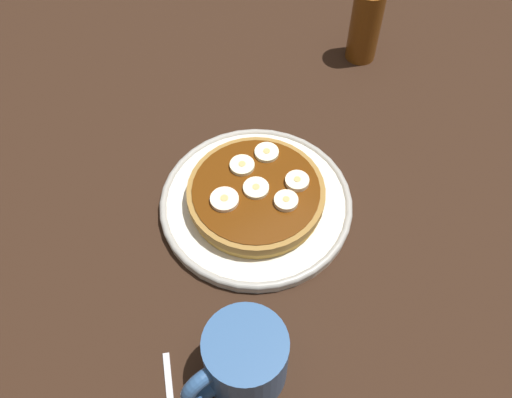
# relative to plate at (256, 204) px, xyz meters

# --- Properties ---
(ground_plane) EXTENTS (1.40, 1.40, 0.03)m
(ground_plane) POSITION_rel_plate_xyz_m (0.00, 0.00, -0.02)
(ground_plane) COLOR black
(plate) EXTENTS (0.24, 0.24, 0.02)m
(plate) POSITION_rel_plate_xyz_m (0.00, 0.00, 0.00)
(plate) COLOR silver
(plate) RESTS_ON ground_plane
(pancake_stack) EXTENTS (0.17, 0.17, 0.03)m
(pancake_stack) POSITION_rel_plate_xyz_m (-0.00, 0.00, 0.02)
(pancake_stack) COLOR gold
(pancake_stack) RESTS_ON plate
(banana_slice_0) EXTENTS (0.03, 0.03, 0.01)m
(banana_slice_0) POSITION_rel_plate_xyz_m (-0.00, 0.00, 0.03)
(banana_slice_0) COLOR #F3EDC2
(banana_slice_0) RESTS_ON pancake_stack
(banana_slice_1) EXTENTS (0.03, 0.03, 0.01)m
(banana_slice_1) POSITION_rel_plate_xyz_m (-0.01, -0.04, 0.03)
(banana_slice_1) COLOR #F3F1C0
(banana_slice_1) RESTS_ON pancake_stack
(banana_slice_2) EXTENTS (0.03, 0.03, 0.01)m
(banana_slice_2) POSITION_rel_plate_xyz_m (0.04, -0.01, 0.03)
(banana_slice_2) COLOR #FEE3BE
(banana_slice_2) RESTS_ON pancake_stack
(banana_slice_3) EXTENTS (0.03, 0.03, 0.01)m
(banana_slice_3) POSITION_rel_plate_xyz_m (-0.04, -0.04, 0.03)
(banana_slice_3) COLOR #F1F2C5
(banana_slice_3) RESTS_ON pancake_stack
(banana_slice_4) EXTENTS (0.03, 0.03, 0.01)m
(banana_slice_4) POSITION_rel_plate_xyz_m (-0.02, 0.04, 0.03)
(banana_slice_4) COLOR #FAE7C1
(banana_slice_4) RESTS_ON pancake_stack
(banana_slice_5) EXTENTS (0.03, 0.03, 0.01)m
(banana_slice_5) POSITION_rel_plate_xyz_m (-0.05, 0.02, 0.03)
(banana_slice_5) COLOR #F7E4BF
(banana_slice_5) RESTS_ON pancake_stack
(coffee_mug) EXTENTS (0.12, 0.09, 0.08)m
(coffee_mug) POSITION_rel_plate_xyz_m (0.13, 0.17, 0.03)
(coffee_mug) COLOR #33598C
(coffee_mug) RESTS_ON ground_plane
(syrup_bottle) EXTENTS (0.05, 0.05, 0.14)m
(syrup_bottle) POSITION_rel_plate_xyz_m (-0.29, -0.14, 0.06)
(syrup_bottle) COLOR brown
(syrup_bottle) RESTS_ON ground_plane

